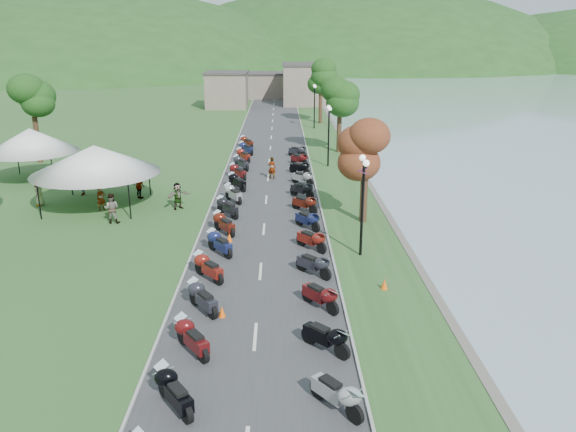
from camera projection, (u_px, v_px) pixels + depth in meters
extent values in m
cube|color=#3C3C3F|center=(269.00, 161.00, 49.28)|extent=(7.00, 120.00, 0.02)
cube|color=#7A6C5F|center=(262.00, 86.00, 91.27)|extent=(18.00, 16.00, 5.00)
imported|color=slate|center=(102.00, 210.00, 35.65)|extent=(0.70, 0.69, 1.56)
imported|color=slate|center=(113.00, 223.00, 33.30)|extent=(0.88, 0.48, 1.80)
imported|color=slate|center=(83.00, 195.00, 39.06)|extent=(0.58, 1.15, 1.72)
cone|color=#F2590C|center=(222.00, 312.00, 22.15)|extent=(0.30, 0.30, 0.48)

